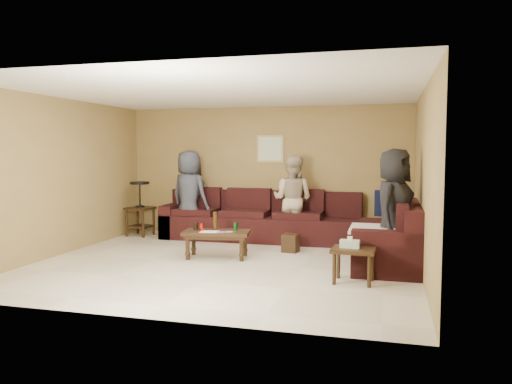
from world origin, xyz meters
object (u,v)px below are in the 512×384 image
sectional_sofa (298,229)px  coffee_table (217,235)px  waste_bin (291,243)px  side_table_right (353,252)px  person_middle (292,199)px  person_left (189,195)px  end_table_left (140,207)px  person_right (394,209)px

sectional_sofa → coffee_table: 1.57m
coffee_table → sectional_sofa: bearing=47.2°
coffee_table → waste_bin: size_ratio=3.66×
sectional_sofa → side_table_right: bearing=-62.8°
side_table_right → person_middle: person_middle is taller
sectional_sofa → waste_bin: (-0.05, -0.40, -0.18)m
person_middle → person_left: bearing=14.1°
end_table_left → waste_bin: 3.29m
coffee_table → side_table_right: size_ratio=1.84×
sectional_sofa → coffee_table: size_ratio=4.32×
side_table_right → person_left: bearing=142.7°
sectional_sofa → end_table_left: 3.24m
side_table_right → waste_bin: (-1.12, 1.70, -0.24)m
waste_bin → person_right: (1.61, -0.81, 0.70)m
person_middle → person_right: (1.74, -1.63, 0.06)m
waste_bin → person_middle: bearing=98.9°
coffee_table → person_middle: 1.86m
person_left → person_right: person_right is taller
end_table_left → person_left: bearing=-3.9°
waste_bin → person_left: size_ratio=0.18×
end_table_left → person_left: 1.11m
person_middle → person_right: person_right is taller
person_left → person_middle: person_left is taller
waste_bin → person_middle: (-0.13, 0.82, 0.64)m
coffee_table → person_right: size_ratio=0.64×
person_middle → end_table_left: bearing=11.9°
sectional_sofa → side_table_right: size_ratio=7.93×
coffee_table → end_table_left: (-2.14, 1.57, 0.19)m
sectional_sofa → end_table_left: (-3.20, 0.42, 0.23)m
person_left → coffee_table: bearing=144.0°
coffee_table → person_right: 2.68m
coffee_table → person_right: bearing=-1.3°
sectional_sofa → person_middle: (-0.17, 0.42, 0.46)m
sectional_sofa → person_right: person_right is taller
waste_bin → person_middle: person_middle is taller
sectional_sofa → person_middle: size_ratio=2.95×
side_table_right → person_right: size_ratio=0.35×
person_left → sectional_sofa: bearing=-170.6°
person_left → person_middle: size_ratio=1.06×
side_table_right → waste_bin: side_table_right is taller
sectional_sofa → end_table_left: bearing=172.6°
waste_bin → person_left: person_left is taller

